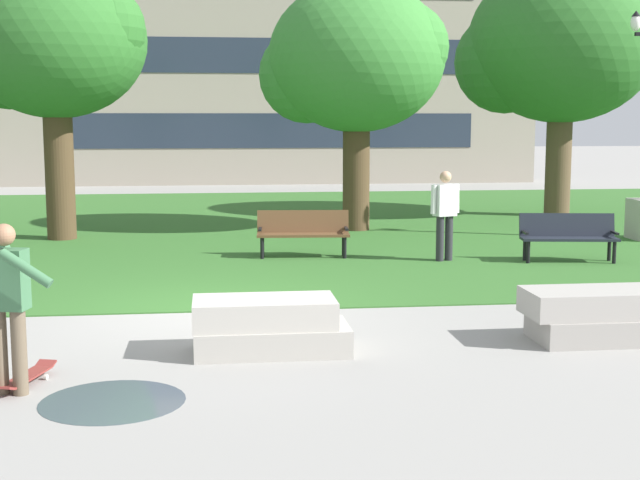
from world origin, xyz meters
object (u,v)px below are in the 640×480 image
concrete_block_left (268,327)px  skateboard (26,377)px  concrete_block_right (600,316)px  park_bench_far_left (568,234)px  person_bystander_far_lawn (445,210)px  park_bench_near_right (303,230)px  person_skateboarder (7,298)px

concrete_block_left → skateboard: 2.76m
concrete_block_right → skateboard: 6.74m
park_bench_far_left → person_bystander_far_lawn: size_ratio=1.09×
park_bench_near_right → skateboard: bearing=-114.7°
concrete_block_left → person_skateboarder: size_ratio=1.06×
skateboard → park_bench_near_right: size_ratio=0.56×
concrete_block_left → person_bystander_far_lawn: bearing=58.9°
skateboard → person_skateboarder: bearing=-106.0°
park_bench_near_right → person_bystander_far_lawn: bearing=-17.6°
concrete_block_right → skateboard: bearing=-171.0°
park_bench_near_right → person_bystander_far_lawn: person_bystander_far_lawn is taller
concrete_block_left → concrete_block_right: 4.09m
person_bystander_far_lawn → person_skateboarder: bearing=-130.4°
person_bystander_far_lawn → skateboard: bearing=-131.2°
skateboard → concrete_block_left: bearing=21.4°
concrete_block_right → person_bystander_far_lawn: (-0.34, 6.16, 0.68)m
concrete_block_left → park_bench_far_left: 8.45m
person_skateboarder → concrete_block_right: bearing=11.3°
park_bench_near_right → concrete_block_right: bearing=-67.1°
concrete_block_left → person_skateboarder: (-2.64, -1.29, 0.67)m
concrete_block_right → park_bench_far_left: park_bench_far_left is taller
concrete_block_right → person_skateboarder: size_ratio=1.12×
person_skateboarder → person_bystander_far_lawn: size_ratio=1.00×
park_bench_near_right → park_bench_far_left: bearing=-13.3°
skateboard → park_bench_far_left: size_ratio=0.56×
skateboard → park_bench_near_right: 8.87m
concrete_block_left → concrete_block_right: bearing=0.8°
park_bench_far_left → person_skateboarder: bearing=-140.6°
concrete_block_right → person_skateboarder: bearing=-168.7°
park_bench_near_right → park_bench_far_left: size_ratio=0.99×
concrete_block_right → park_bench_near_right: bearing=112.9°
person_bystander_far_lawn → park_bench_near_right: bearing=162.4°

